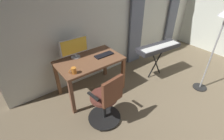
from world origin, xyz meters
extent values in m
cube|color=silver|center=(0.00, -2.72, 1.25)|extent=(5.33, 0.10, 2.50)
cube|color=slate|center=(-1.88, -2.61, 1.10)|extent=(0.38, 0.06, 2.20)
cube|color=slate|center=(-0.42, -2.61, 1.10)|extent=(0.40, 0.06, 2.20)
cube|color=brown|center=(1.16, -2.21, 0.73)|extent=(1.22, 0.73, 0.04)
cube|color=brown|center=(0.59, -1.88, 0.36)|extent=(0.06, 0.06, 0.71)
cube|color=brown|center=(1.73, -1.88, 0.36)|extent=(0.06, 0.06, 0.71)
cube|color=brown|center=(0.59, -2.53, 0.36)|extent=(0.06, 0.06, 0.71)
cube|color=brown|center=(1.73, -2.53, 0.36)|extent=(0.06, 0.06, 0.71)
cylinder|color=black|center=(1.39, -1.43, 0.04)|extent=(0.56, 0.56, 0.02)
sphere|color=black|center=(1.13, -1.46, 0.03)|extent=(0.05, 0.05, 0.05)
sphere|color=black|center=(1.34, -1.68, 0.03)|extent=(0.05, 0.05, 0.05)
sphere|color=black|center=(1.61, -1.56, 0.03)|extent=(0.05, 0.05, 0.05)
sphere|color=black|center=(1.58, -1.26, 0.03)|extent=(0.05, 0.05, 0.05)
sphere|color=black|center=(1.28, -1.20, 0.03)|extent=(0.05, 0.05, 0.05)
cylinder|color=black|center=(1.39, -1.43, 0.26)|extent=(0.06, 0.06, 0.44)
cylinder|color=brown|center=(1.39, -1.43, 0.51)|extent=(0.49, 0.49, 0.05)
cube|color=brown|center=(1.36, -1.23, 0.74)|extent=(0.38, 0.09, 0.42)
cube|color=black|center=(1.59, -1.41, 0.64)|extent=(0.07, 0.24, 0.03)
cube|color=black|center=(1.19, -1.45, 0.64)|extent=(0.07, 0.24, 0.03)
cylinder|color=#B7BCC1|center=(1.32, -2.45, 0.76)|extent=(0.18, 0.18, 0.01)
cylinder|color=#B7BCC1|center=(1.32, -2.45, 0.80)|extent=(0.04, 0.04, 0.06)
cube|color=#B7BCC1|center=(1.32, -2.45, 0.99)|extent=(0.55, 0.03, 0.32)
cube|color=gold|center=(1.32, -2.44, 0.99)|extent=(0.51, 0.01, 0.28)
cube|color=black|center=(0.85, -2.17, 0.76)|extent=(0.38, 0.14, 0.02)
cylinder|color=orange|center=(1.59, -1.97, 0.81)|extent=(0.09, 0.09, 0.11)
torus|color=orange|center=(1.65, -1.97, 0.81)|extent=(0.07, 0.01, 0.07)
cylinder|color=black|center=(-0.32, -1.78, 0.34)|extent=(0.39, 0.08, 0.69)
cylinder|color=black|center=(-0.32, -1.78, 0.34)|extent=(0.39, 0.08, 0.69)
cube|color=#333338|center=(-0.32, -1.78, 0.73)|extent=(1.06, 0.44, 0.09)
cube|color=white|center=(-0.31, -1.73, 0.78)|extent=(0.96, 0.29, 0.01)
cylinder|color=black|center=(-0.74, -0.86, 0.01)|extent=(0.28, 0.28, 0.02)
cylinder|color=#A5A5A8|center=(-0.74, -0.86, 0.77)|extent=(0.03, 0.03, 1.53)
camera|label=1|loc=(2.47, 0.20, 2.30)|focal=26.58mm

